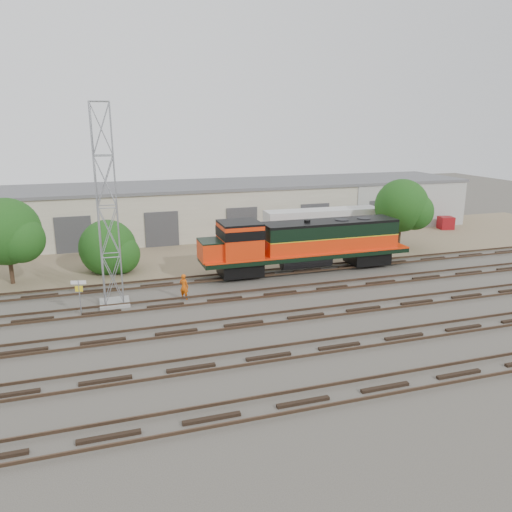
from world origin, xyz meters
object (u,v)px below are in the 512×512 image
object	(u,v)px
locomotive	(303,243)
semi_trailer	(325,222)
worker	(184,287)
signal_tower	(108,211)

from	to	relation	value
locomotive	semi_trailer	world-z (taller)	locomotive
worker	locomotive	bearing A→B (deg)	-119.43
locomotive	semi_trailer	size ratio (longest dim) A/B	1.49
locomotive	signal_tower	size ratio (longest dim) A/B	1.34
signal_tower	semi_trailer	size ratio (longest dim) A/B	1.12
signal_tower	semi_trailer	distance (m)	23.49
locomotive	signal_tower	distance (m)	15.53
signal_tower	locomotive	bearing A→B (deg)	11.69
signal_tower	worker	xyz separation A→B (m)	(4.56, -0.45, -5.37)
signal_tower	semi_trailer	xyz separation A→B (m)	(20.39, 10.94, -4.05)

